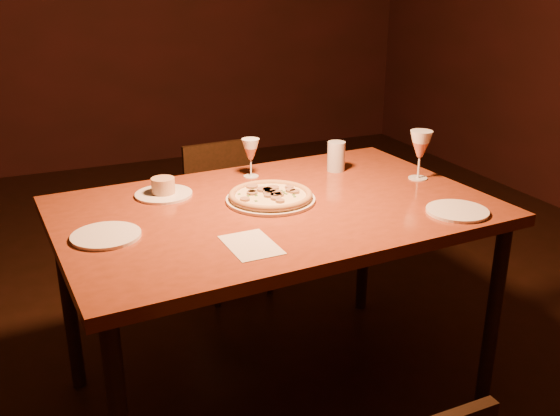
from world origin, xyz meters
name	(u,v)px	position (x,y,z in m)	size (l,w,h in m)	color
floor	(220,397)	(0.00, 0.00, 0.00)	(7.00, 7.00, 0.00)	black
dining_table	(275,224)	(0.22, -0.07, 0.76)	(1.62, 1.10, 0.84)	#903A1E
chair_far	(226,209)	(0.37, 0.94, 0.44)	(0.40, 0.40, 0.78)	black
pizza_plate	(271,196)	(0.22, -0.03, 0.86)	(0.33, 0.33, 0.04)	white
ramekin_saucer	(163,190)	(-0.13, 0.20, 0.86)	(0.22, 0.22, 0.07)	white
wine_glass_far	(251,158)	(0.26, 0.28, 0.92)	(0.07, 0.07, 0.16)	#BA684D
wine_glass_right	(420,155)	(0.89, -0.02, 0.94)	(0.09, 0.09, 0.20)	#BA684D
water_tumbler	(336,156)	(0.63, 0.21, 0.90)	(0.08, 0.08, 0.13)	#B4BCC4
side_plate_left	(106,236)	(-0.40, -0.12, 0.84)	(0.22, 0.22, 0.01)	white
side_plate_near	(457,211)	(0.79, -0.40, 0.84)	(0.22, 0.22, 0.01)	white
menu_card	(251,245)	(0.01, -0.37, 0.84)	(0.15, 0.22, 0.00)	beige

